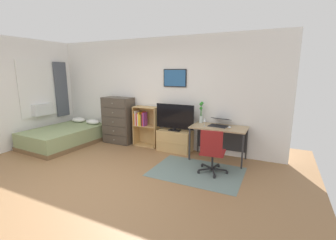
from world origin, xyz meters
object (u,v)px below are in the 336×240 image
desk (220,132)px  office_chair (212,151)px  tv_stand (175,141)px  wine_glass (205,120)px  dresser (118,120)px  bamboo_vase (201,113)px  television (175,117)px  computer_mouse (230,127)px  bookshelf (144,123)px  laptop (220,123)px  bed (65,136)px

desk → office_chair: office_chair is taller
tv_stand → wine_glass: (0.79, -0.21, 0.62)m
desk → office_chair: (0.07, -0.85, -0.15)m
dresser → bamboo_vase: (2.26, 0.11, 0.35)m
desk → wine_glass: bearing=-148.2°
dresser → television: (1.65, -0.01, 0.22)m
desk → dresser: bearing=179.6°
computer_mouse → desk: bearing=155.2°
computer_mouse → bookshelf: bearing=175.0°
dresser → bamboo_vase: size_ratio=2.52×
television → computer_mouse: size_ratio=9.13×
laptop → office_chair: bearing=-77.2°
wine_glass → laptop: bearing=36.0°
bookshelf → computer_mouse: bearing=-5.0°
dresser → wine_glass: bearing=-4.6°
bookshelf → wine_glass: bookshelf is taller
computer_mouse → office_chair: bearing=-101.9°
dresser → computer_mouse: (2.95, -0.12, 0.14)m
office_chair → laptop: 0.94m
wine_glass → television: bearing=166.5°
bamboo_vase → wine_glass: 0.37m
desk → bamboo_vase: (-0.47, 0.13, 0.36)m
bookshelf → television: size_ratio=1.07×
dresser → laptop: 2.72m
computer_mouse → bamboo_vase: bearing=161.3°
tv_stand → wine_glass: 1.02m
bed → bamboo_vase: 3.61m
dresser → tv_stand: bearing=0.5°
dresser → tv_stand: (1.65, 0.02, -0.36)m
bookshelf → wine_glass: (1.67, -0.27, 0.29)m
bed → television: 2.98m
television → computer_mouse: bearing=-5.1°
dresser → tv_stand: dresser is taller
desk → computer_mouse: computer_mouse is taller
bamboo_vase → wine_glass: size_ratio=2.69×
desk → bamboo_vase: size_ratio=2.40×
office_chair → bamboo_vase: bearing=113.3°
computer_mouse → bamboo_vase: 0.76m
office_chair → computer_mouse: office_chair is taller
bed → computer_mouse: computer_mouse is taller
office_chair → laptop: laptop is taller
desk → computer_mouse: 0.29m
bookshelf → tv_stand: bookshelf is taller
bookshelf → wine_glass: bearing=-9.0°
television → desk: size_ratio=0.82×
computer_mouse → wine_glass: (-0.52, -0.07, 0.12)m
desk → laptop: bearing=121.0°
bookshelf → laptop: bookshelf is taller
tv_stand → desk: size_ratio=0.70×
dresser → bamboo_vase: bamboo_vase is taller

